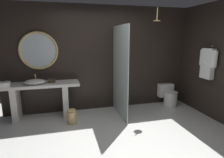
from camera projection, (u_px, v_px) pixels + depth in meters
The scene contains 14 objects.
ground_plane at pixel (125, 145), 3.29m from camera, with size 5.76×5.76×0.00m, color silver.
back_wall_panel at pixel (102, 59), 4.80m from camera, with size 4.80×0.10×2.60m, color black.
side_wall_right at pixel (213, 61), 4.30m from camera, with size 0.10×2.47×2.60m, color black.
vanity_counter at pixel (41, 95), 4.29m from camera, with size 1.72×0.51×0.82m.
vessel_sink at pixel (35, 82), 4.16m from camera, with size 0.45×0.37×0.20m.
tumbler_cup at pixel (7, 83), 4.09m from camera, with size 0.08×0.08×0.08m, color silver.
tissue_box at pixel (52, 81), 4.29m from camera, with size 0.16×0.12×0.08m, color #3D3323.
round_wall_mirror at pixel (39, 51), 4.30m from camera, with size 0.87×0.05×0.87m.
shower_glass_panel at pixel (120, 72), 4.34m from camera, with size 0.02×1.14×2.10m, color silver.
rain_shower_head at pixel (157, 19), 4.33m from camera, with size 0.16×0.16×0.31m.
hanging_bathrobe at pixel (208, 62), 4.27m from camera, with size 0.20×0.49×0.75m.
toilet at pixel (168, 95), 5.18m from camera, with size 0.41×0.57×0.56m.
waste_bin at pixel (72, 116), 4.07m from camera, with size 0.20×0.20×0.33m.
folded_hand_towel at pixel (3, 85), 3.90m from camera, with size 0.26×0.18×0.10m, color white.
Camera 1 is at (-0.96, -2.81, 1.84)m, focal length 30.30 mm.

